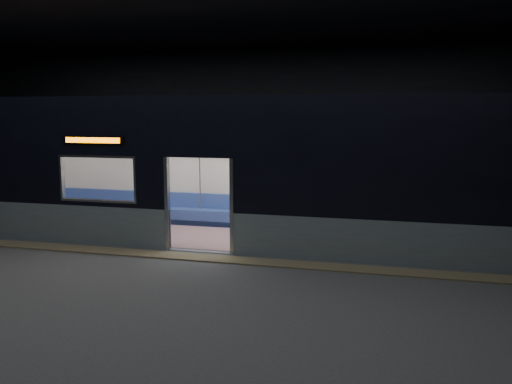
% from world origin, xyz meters
% --- Properties ---
extents(station_floor, '(24.00, 14.00, 0.01)m').
position_xyz_m(station_floor, '(0.00, 0.00, -0.01)').
color(station_floor, '#47494C').
rests_on(station_floor, ground).
extents(station_envelope, '(24.00, 14.00, 5.00)m').
position_xyz_m(station_envelope, '(0.00, 0.00, 3.66)').
color(station_envelope, black).
rests_on(station_envelope, station_floor).
extents(tactile_strip, '(22.80, 0.50, 0.03)m').
position_xyz_m(tactile_strip, '(0.00, 0.55, 0.01)').
color(tactile_strip, '#8C7F59').
rests_on(tactile_strip, station_floor).
extents(metro_car, '(18.00, 3.04, 3.35)m').
position_xyz_m(metro_car, '(-0.00, 2.54, 1.85)').
color(metro_car, '#83949C').
rests_on(metro_car, station_floor).
extents(passenger, '(0.49, 0.79, 1.48)m').
position_xyz_m(passenger, '(3.36, 3.55, 0.84)').
color(passenger, black).
rests_on(passenger, metro_car).
extents(handbag, '(0.39, 0.35, 0.17)m').
position_xyz_m(handbag, '(3.36, 3.29, 0.71)').
color(handbag, black).
rests_on(handbag, passenger).
extents(transit_map, '(0.91, 0.03, 0.59)m').
position_xyz_m(transit_map, '(4.52, 3.85, 1.45)').
color(transit_map, white).
rests_on(transit_map, metro_car).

